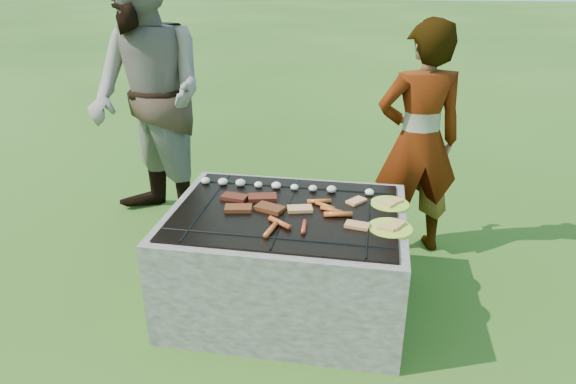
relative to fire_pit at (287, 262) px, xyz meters
name	(u,v)px	position (x,y,z in m)	size (l,w,h in m)	color
lawn	(287,302)	(0.00, 0.00, -0.28)	(60.00, 60.00, 0.00)	#1F4711
fire_pit	(287,262)	(0.00, 0.00, 0.00)	(1.30, 1.00, 0.62)	#A0988E
mushrooms	(273,185)	(-0.13, 0.29, 0.35)	(1.05, 0.06, 0.04)	beige
pork_slabs	(253,203)	(-0.20, 0.04, 0.34)	(0.40, 0.28, 0.02)	maroon
sausages	(309,216)	(0.13, -0.08, 0.34)	(0.44, 0.48, 0.03)	orange
bread_on_grate	(332,212)	(0.25, 0.01, 0.34)	(0.46, 0.41, 0.02)	#E3A674
plate_far	(390,204)	(0.56, 0.18, 0.33)	(0.27, 0.27, 0.03)	#E8FF3C
plate_near	(390,228)	(0.56, -0.11, 0.33)	(0.26, 0.26, 0.03)	#FFF03C
cook	(418,142)	(0.74, 0.81, 0.50)	(0.57, 0.38, 1.57)	gray
bystander	(148,98)	(-1.14, 0.85, 0.71)	(0.96, 0.75, 1.98)	gray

